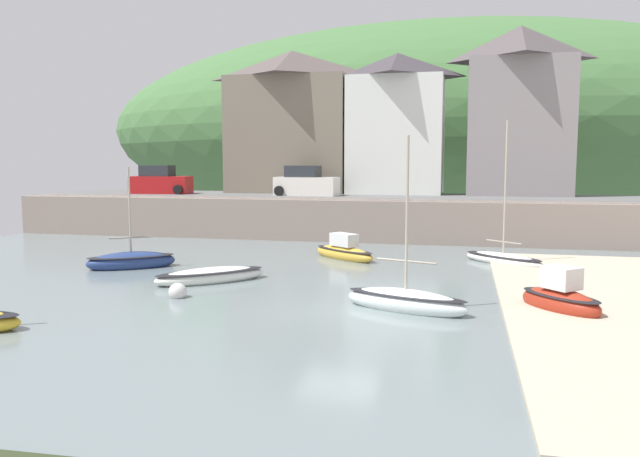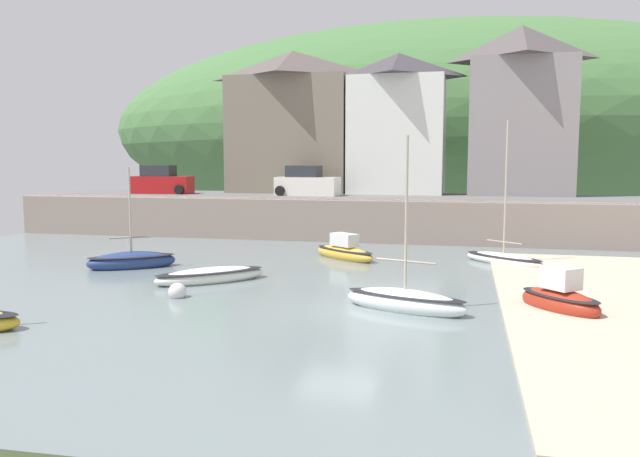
# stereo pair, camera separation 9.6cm
# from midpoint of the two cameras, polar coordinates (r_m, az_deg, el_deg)

# --- Properties ---
(ground) EXTENTS (48.00, 41.00, 0.61)m
(ground) POSITION_cam_midpoint_polar(r_m,az_deg,el_deg) (10.50, -1.23, -19.10)
(ground) COLOR slate
(quay_seawall) EXTENTS (48.00, 9.40, 2.40)m
(quay_seawall) POSITION_cam_midpoint_polar(r_m,az_deg,el_deg) (36.60, 7.24, 1.01)
(quay_seawall) COLOR gray
(quay_seawall) RESTS_ON ground
(hillside_backdrop) EXTENTS (80.00, 44.00, 23.47)m
(hillside_backdrop) POSITION_cam_midpoint_polar(r_m,az_deg,el_deg) (74.08, 11.47, 8.86)
(hillside_backdrop) COLOR #44703D
(hillside_backdrop) RESTS_ON ground
(waterfront_building_left) EXTENTS (8.86, 5.96, 10.12)m
(waterfront_building_left) POSITION_cam_midpoint_polar(r_m,az_deg,el_deg) (45.72, -2.43, 9.83)
(waterfront_building_left) COLOR #766C5B
(waterfront_building_left) RESTS_ON ground
(waterfront_building_centre) EXTENTS (6.70, 5.87, 9.67)m
(waterfront_building_centre) POSITION_cam_midpoint_polar(r_m,az_deg,el_deg) (44.28, 7.23, 9.62)
(waterfront_building_centre) COLOR silver
(waterfront_building_centre) RESTS_ON ground
(waterfront_building_right) EXTENTS (6.91, 5.97, 11.14)m
(waterfront_building_right) POSITION_cam_midpoint_polar(r_m,az_deg,el_deg) (44.22, 17.93, 10.35)
(waterfront_building_right) COLOR gray
(waterfront_building_right) RESTS_ON ground
(motorboat_with_cabin) EXTENTS (3.86, 3.26, 4.60)m
(motorboat_with_cabin) POSITION_cam_midpoint_polar(r_m,az_deg,el_deg) (28.41, -16.81, -2.87)
(motorboat_with_cabin) COLOR navy
(motorboat_with_cabin) RESTS_ON ground
(dinghy_open_wooden) EXTENTS (2.76, 2.89, 1.63)m
(dinghy_open_wooden) POSITION_cam_midpoint_polar(r_m,az_deg,el_deg) (20.67, 21.30, -6.10)
(dinghy_open_wooden) COLOR maroon
(dinghy_open_wooden) RESTS_ON ground
(fishing_boat_green) EXTENTS (3.91, 3.59, 6.60)m
(fishing_boat_green) POSITION_cam_midpoint_polar(r_m,az_deg,el_deg) (29.51, 16.59, -2.64)
(fishing_boat_green) COLOR white
(fishing_boat_green) RESTS_ON ground
(sailboat_blue_trim) EXTENTS (4.11, 3.93, 0.72)m
(sailboat_blue_trim) POSITION_cam_midpoint_polar(r_m,az_deg,el_deg) (24.44, -9.91, -4.31)
(sailboat_blue_trim) COLOR white
(sailboat_blue_trim) RESTS_ON ground
(sailboat_nearest_shore) EXTENTS (3.67, 3.20, 1.39)m
(sailboat_nearest_shore) POSITION_cam_midpoint_polar(r_m,az_deg,el_deg) (29.69, 2.34, -2.14)
(sailboat_nearest_shore) COLOR gold
(sailboat_nearest_shore) RESTS_ON ground
(sailboat_far_left) EXTENTS (4.16, 2.28, 5.63)m
(sailboat_far_left) POSITION_cam_midpoint_polar(r_m,az_deg,el_deg) (19.71, 7.95, -6.61)
(sailboat_far_left) COLOR white
(sailboat_far_left) RESTS_ON ground
(parked_car_near_slipway) EXTENTS (4.23, 2.05, 1.95)m
(parked_car_near_slipway) POSITION_cam_midpoint_polar(r_m,az_deg,el_deg) (44.50, -14.31, 4.17)
(parked_car_near_slipway) COLOR #B11819
(parked_car_near_slipway) RESTS_ON ground
(parked_car_by_wall) EXTENTS (4.21, 2.00, 1.95)m
(parked_car_by_wall) POSITION_cam_midpoint_polar(r_m,az_deg,el_deg) (40.75, -1.16, 4.19)
(parked_car_by_wall) COLOR silver
(parked_car_by_wall) RESTS_ON ground
(mooring_buoy) EXTENTS (0.63, 0.63, 0.63)m
(mooring_buoy) POSITION_cam_midpoint_polar(r_m,az_deg,el_deg) (21.91, -12.84, -5.70)
(mooring_buoy) COLOR silver
(mooring_buoy) RESTS_ON ground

